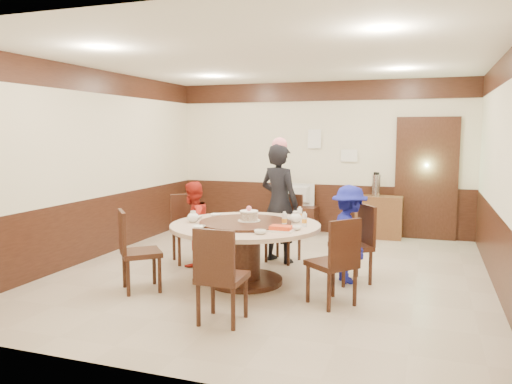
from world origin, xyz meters
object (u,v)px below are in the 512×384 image
(person_red, at_px, (193,224))
(tv_stand, at_px, (294,219))
(television, at_px, (294,195))
(shrimp_platter, at_px, (281,229))
(thermos, at_px, (376,185))
(person_standing, at_px, (279,203))
(person_blue, at_px, (349,234))
(birthday_cake, at_px, (249,216))
(side_cabinet, at_px, (379,217))
(banquet_table, at_px, (245,241))

(person_red, xyz_separation_m, tv_stand, (0.74, 2.75, -0.34))
(television, bearing_deg, shrimp_platter, 95.83)
(thermos, bearing_deg, person_standing, -117.85)
(person_standing, distance_m, person_blue, 1.33)
(tv_stand, bearing_deg, person_blue, -62.81)
(person_red, relative_size, birthday_cake, 4.28)
(person_standing, distance_m, side_cabinet, 2.53)
(tv_stand, bearing_deg, person_standing, -81.01)
(shrimp_platter, xyz_separation_m, side_cabinet, (0.77, 3.62, -0.40))
(shrimp_platter, xyz_separation_m, tv_stand, (-0.79, 3.59, -0.53))
(person_standing, relative_size, side_cabinet, 2.14)
(person_standing, relative_size, thermos, 4.51)
(shrimp_platter, height_order, thermos, thermos)
(shrimp_platter, relative_size, thermos, 0.79)
(banquet_table, height_order, side_cabinet, banquet_table)
(person_blue, relative_size, tv_stand, 1.44)
(thermos, bearing_deg, shrimp_platter, -100.95)
(shrimp_platter, bearing_deg, birthday_cake, 146.01)
(banquet_table, xyz_separation_m, person_blue, (1.21, 0.46, 0.08))
(banquet_table, relative_size, person_red, 1.56)
(shrimp_platter, bearing_deg, side_cabinet, 78.06)
(birthday_cake, relative_size, tv_stand, 0.33)
(birthday_cake, xyz_separation_m, tv_stand, (-0.28, 3.25, -0.60))
(person_blue, distance_m, shrimp_platter, 1.03)
(tv_stand, distance_m, thermos, 1.64)
(person_standing, distance_m, birthday_cake, 1.11)
(person_red, distance_m, birthday_cake, 1.16)
(tv_stand, bearing_deg, thermos, 1.16)
(birthday_cake, xyz_separation_m, television, (-0.28, 3.25, -0.14))
(person_blue, xyz_separation_m, thermos, (0.03, 2.86, 0.33))
(person_red, height_order, shrimp_platter, person_red)
(birthday_cake, bearing_deg, person_red, 154.19)
(birthday_cake, distance_m, shrimp_platter, 0.62)
(person_blue, bearing_deg, person_standing, 31.48)
(birthday_cake, bearing_deg, thermos, 69.73)
(tv_stand, xyz_separation_m, television, (0.00, 0.00, 0.46))
(television, bearing_deg, tv_stand, 180.00)
(birthday_cake, bearing_deg, person_blue, 19.51)
(person_standing, xyz_separation_m, television, (-0.34, 2.14, -0.15))
(banquet_table, bearing_deg, birthday_cake, 52.62)
(tv_stand, distance_m, television, 0.46)
(thermos, bearing_deg, banquet_table, -110.52)
(person_blue, bearing_deg, person_red, 61.20)
(tv_stand, bearing_deg, shrimp_platter, -77.65)
(banquet_table, height_order, television, television)
(shrimp_platter, relative_size, side_cabinet, 0.38)
(banquet_table, bearing_deg, shrimp_platter, -29.05)
(person_standing, height_order, person_red, person_standing)
(person_standing, height_order, shrimp_platter, person_standing)
(shrimp_platter, distance_m, side_cabinet, 3.72)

